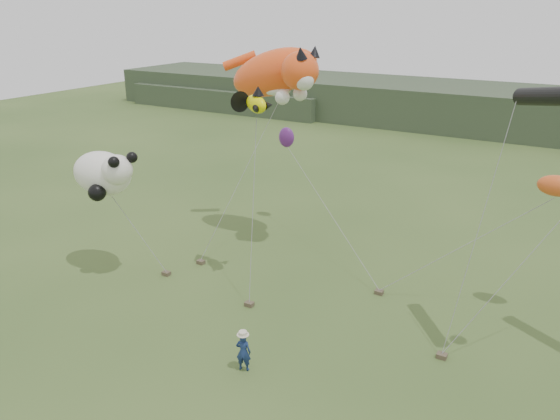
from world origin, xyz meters
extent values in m
plane|color=#385123|center=(0.00, 0.00, 0.00)|extent=(120.00, 120.00, 0.00)
cube|color=#2D3D28|center=(0.00, 45.00, 2.00)|extent=(90.00, 12.00, 4.00)
cube|color=#2D3D28|center=(-30.00, 42.00, 1.25)|extent=(25.00, 8.00, 2.50)
imported|color=navy|center=(-0.60, -0.10, 0.71)|extent=(0.59, 0.47, 1.41)
cube|color=brown|center=(-6.91, 5.65, 0.09)|extent=(0.35, 0.28, 0.18)
cube|color=brown|center=(-2.74, 3.52, 0.09)|extent=(0.35, 0.28, 0.18)
cube|color=brown|center=(5.07, 3.94, 0.09)|extent=(0.35, 0.28, 0.18)
cube|color=brown|center=(-7.56, 3.91, 0.09)|extent=(0.35, 0.28, 0.18)
cube|color=brown|center=(1.55, 7.16, 0.09)|extent=(0.35, 0.28, 0.18)
ellipsoid|color=#FA4F18|center=(-5.76, 10.68, 8.55)|extent=(5.23, 2.42, 3.46)
sphere|color=#FA4F18|center=(-3.81, 9.71, 8.84)|extent=(1.76, 1.76, 1.76)
cone|color=black|center=(-3.51, 9.22, 9.68)|extent=(0.55, 0.67, 0.66)
cone|color=black|center=(-3.32, 10.20, 9.68)|extent=(0.55, 0.63, 0.62)
sphere|color=silver|center=(-3.41, 9.41, 8.45)|extent=(0.88, 0.88, 0.88)
ellipsoid|color=silver|center=(-5.57, 10.39, 7.77)|extent=(1.72, 0.86, 0.54)
sphere|color=silver|center=(-4.39, 9.12, 7.67)|extent=(0.68, 0.68, 0.68)
sphere|color=silver|center=(-4.20, 10.49, 7.67)|extent=(0.68, 0.68, 0.68)
cylinder|color=#FA4F18|center=(-8.30, 11.47, 8.94)|extent=(1.82, 1.33, 1.06)
ellipsoid|color=#E5E400|center=(-3.72, 5.82, 7.90)|extent=(1.50, 1.21, 0.82)
cone|color=black|center=(-4.87, 6.11, 7.90)|extent=(1.02, 1.09, 0.87)
cone|color=black|center=(-3.62, 5.82, 8.43)|extent=(0.48, 0.48, 0.39)
cone|color=black|center=(-3.43, 5.33, 7.81)|extent=(0.51, 0.54, 0.39)
cone|color=black|center=(-3.43, 6.30, 7.81)|extent=(0.51, 0.54, 0.39)
cylinder|color=black|center=(6.97, 5.69, 9.05)|extent=(2.43, 2.74, 1.03)
ellipsoid|color=white|center=(-10.32, 3.31, 4.63)|extent=(2.96, 1.98, 1.98)
sphere|color=white|center=(-9.01, 2.99, 5.06)|extent=(1.32, 1.32, 1.32)
sphere|color=black|center=(-8.68, 2.55, 5.56)|extent=(0.48, 0.48, 0.48)
sphere|color=black|center=(-8.57, 3.48, 5.56)|extent=(0.48, 0.48, 0.48)
sphere|color=black|center=(-9.77, 2.44, 4.08)|extent=(0.77, 0.77, 0.77)
sphere|color=black|center=(-11.20, 3.64, 4.19)|extent=(0.77, 0.77, 0.77)
ellipsoid|color=#D6521D|center=(7.47, 9.10, 5.31)|extent=(1.37, 0.80, 0.80)
ellipsoid|color=#591F71|center=(-6.25, 12.82, 4.85)|extent=(0.91, 0.61, 1.11)
camera|label=1|loc=(8.24, -12.89, 11.62)|focal=35.00mm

